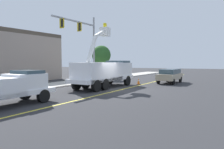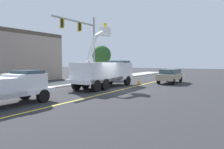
% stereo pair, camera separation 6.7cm
% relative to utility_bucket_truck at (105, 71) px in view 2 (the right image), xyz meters
% --- Properties ---
extents(ground, '(120.00, 120.00, 0.00)m').
position_rel_utility_bucket_truck_xyz_m(ground, '(-1.28, -2.09, -1.60)').
color(ground, '#2D2D30').
extents(sidewalk_far_side, '(59.83, 12.87, 0.12)m').
position_rel_utility_bucket_truck_xyz_m(sidewalk_far_side, '(-0.07, 5.63, -1.54)').
color(sidewalk_far_side, '#B2ADA3').
rests_on(sidewalk_far_side, ground).
extents(lane_centre_stripe, '(49.42, 7.92, 0.01)m').
position_rel_utility_bucket_truck_xyz_m(lane_centre_stripe, '(-1.28, -2.09, -1.60)').
color(lane_centre_stripe, yellow).
rests_on(lane_centre_stripe, ground).
extents(utility_bucket_truck, '(8.49, 3.74, 6.68)m').
position_rel_utility_bucket_truck_xyz_m(utility_bucket_truck, '(0.00, 0.00, 0.00)').
color(utility_bucket_truck, white).
rests_on(utility_bucket_truck, ground).
extents(service_pickup_truck, '(5.86, 2.94, 2.06)m').
position_rel_utility_bucket_truck_xyz_m(service_pickup_truck, '(-10.15, 1.58, -0.48)').
color(service_pickup_truck, white).
rests_on(service_pickup_truck, ground).
extents(passing_minivan, '(5.04, 2.62, 1.69)m').
position_rel_utility_bucket_truck_xyz_m(passing_minivan, '(6.78, -5.52, -0.63)').
color(passing_minivan, tan).
rests_on(passing_minivan, ground).
extents(traffic_cone_mid_front, '(0.40, 0.40, 0.71)m').
position_rel_utility_bucket_truck_xyz_m(traffic_cone_mid_front, '(3.68, -2.48, -1.25)').
color(traffic_cone_mid_front, black).
rests_on(traffic_cone_mid_front, ground).
extents(traffic_signal_mast, '(6.97, 1.27, 8.22)m').
position_rel_utility_bucket_truck_xyz_m(traffic_signal_mast, '(2.92, 4.14, 3.92)').
color(traffic_signal_mast, gray).
rests_on(traffic_signal_mast, ground).
extents(street_tree_right, '(2.84, 2.84, 4.98)m').
position_rel_utility_bucket_truck_xyz_m(street_tree_right, '(9.07, 4.83, 1.94)').
color(street_tree_right, brown).
rests_on(street_tree_right, ground).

